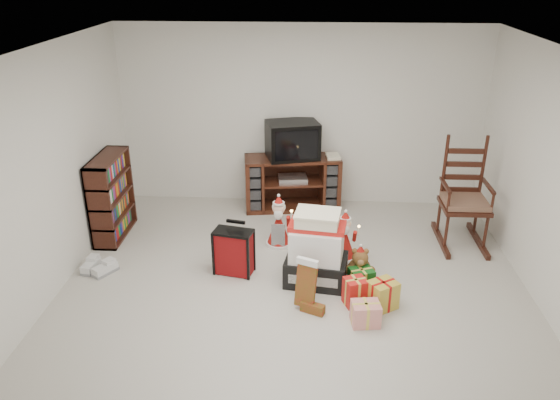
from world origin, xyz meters
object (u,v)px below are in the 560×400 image
Objects in this scene: red_suitcase at (234,252)px; gift_cluster at (361,293)px; bookshelf at (112,198)px; crt_television at (292,140)px; gift_pile at (317,253)px; rocking_chair at (462,206)px; teddy_bear at (359,267)px; sneaker_pair at (98,268)px; mrs_claus_figurine at (279,226)px; tv_stand at (292,183)px; santa_figurine at (344,241)px.

red_suitcase is 0.76× the size of gift_cluster.
crt_television is (2.22, 0.97, 0.49)m from bookshelf.
gift_cluster is at bearing -32.62° from gift_pile.
teddy_bear is at bearing -142.32° from rocking_chair.
teddy_bear is (3.03, -0.92, -0.34)m from bookshelf.
red_suitcase is 1.56m from sneaker_pair.
mrs_claus_figurine is at bearing 37.95° from sneaker_pair.
rocking_chair is 2.36m from crt_television.
crt_television reaches higher than tv_stand.
santa_figurine is (0.66, -1.42, -0.14)m from tv_stand.
crt_television reaches higher than sneaker_pair.
santa_figurine is 1.52× the size of sneaker_pair.
gift_pile reaches higher than gift_cluster.
mrs_claus_figurine reaches higher than sneaker_pair.
mrs_claus_figurine is 1.52m from gift_cluster.
teddy_bear is 0.50m from santa_figurine.
mrs_claus_figurine is at bearing 127.55° from gift_pile.
crt_television is (0.12, 1.13, 0.74)m from mrs_claus_figurine.
crt_television is (-0.01, -0.00, 0.62)m from tv_stand.
bookshelf reaches higher than gift_cluster.
bookshelf is 4.35m from rocking_chair.
rocking_chair reaches higher than tv_stand.
gift_pile is at bearing 139.24° from gift_cluster.
tv_stand is 1.66× the size of gift_pile.
gift_cluster is at bearing 8.50° from sneaker_pair.
teddy_bear is at bearing 88.39° from gift_cluster.
rocking_chair reaches higher than crt_television.
crt_television is (-0.34, 1.94, 0.64)m from gift_pile.
rocking_chair is 1.70m from teddy_bear.
red_suitcase reaches higher than gift_cluster.
red_suitcase is (1.64, -0.84, -0.24)m from bookshelf.
tv_stand is 2.21× the size of red_suitcase.
crt_television is (-2.13, 0.86, 0.53)m from rocking_chair.
gift_pile reaches higher than santa_figurine.
tv_stand reaches higher than mrs_claus_figurine.
sneaker_pair is (-2.46, 0.06, -0.31)m from gift_pile.
bookshelf is 1.35× the size of crt_television.
gift_pile is at bearing 4.12° from red_suitcase.
tv_stand is 3.47× the size of teddy_bear.
mrs_claus_figurine is (-0.46, 0.81, -0.10)m from gift_pile.
santa_figurine is at bearing -72.82° from tv_stand.
gift_cluster reaches higher than sneaker_pair.
gift_cluster is at bearing -132.48° from rocking_chair.
rocking_chair is 2.22× the size of santa_figurine.
red_suitcase is 0.82m from mrs_claus_figurine.
tv_stand is at bearing 108.78° from gift_cluster.
rocking_chair reaches higher than gift_pile.
mrs_claus_figurine is 0.82× the size of gift_cluster.
santa_figurine is at bearing -159.55° from rocking_chair.
rocking_chair reaches higher than bookshelf.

